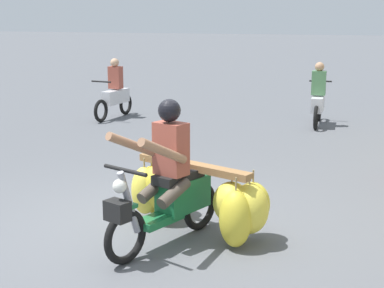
{
  "coord_description": "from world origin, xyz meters",
  "views": [
    {
      "loc": [
        2.48,
        -5.92,
        2.46
      ],
      "look_at": [
        0.53,
        0.64,
        0.9
      ],
      "focal_mm": 54.48,
      "sensor_mm": 36.0,
      "label": 1
    }
  ],
  "objects": [
    {
      "name": "ground_plane",
      "position": [
        0.0,
        0.0,
        0.0
      ],
      "size": [
        120.0,
        120.0,
        0.0
      ],
      "primitive_type": "plane",
      "color": "#56595E"
    },
    {
      "name": "motorbike_distant_ahead_left",
      "position": [
        -3.14,
        6.62,
        0.57
      ],
      "size": [
        0.51,
        1.62,
        1.4
      ],
      "color": "black",
      "rests_on": "ground"
    },
    {
      "name": "motorbike_distant_ahead_right",
      "position": [
        1.54,
        6.98,
        0.57
      ],
      "size": [
        0.5,
        1.62,
        1.4
      ],
      "color": "black",
      "rests_on": "ground"
    },
    {
      "name": "motorbike_main_loaded",
      "position": [
        0.68,
        0.02,
        0.49
      ],
      "size": [
        1.79,
        1.96,
        1.58
      ],
      "color": "black",
      "rests_on": "ground"
    }
  ]
}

